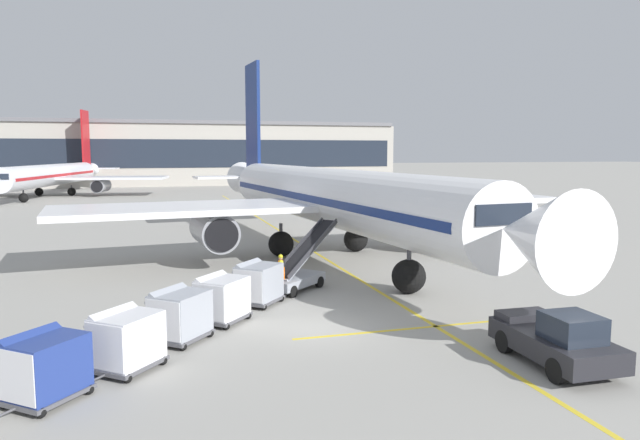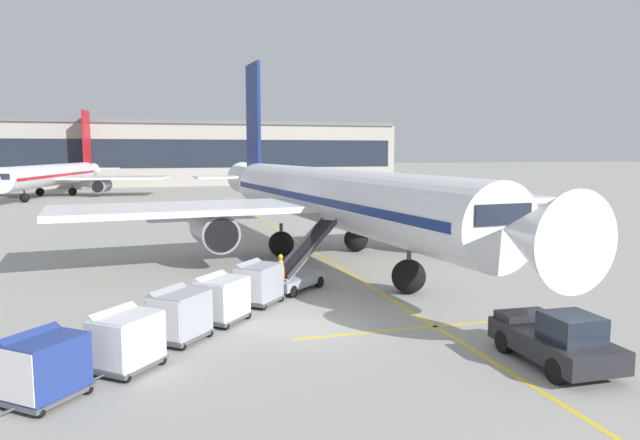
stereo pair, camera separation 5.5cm
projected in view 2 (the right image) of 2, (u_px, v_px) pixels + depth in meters
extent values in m
plane|color=#9E9B93|center=(315.00, 328.00, 22.36)|extent=(600.00, 600.00, 0.00)
cylinder|color=white|center=(329.00, 196.00, 36.57)|extent=(6.72, 33.30, 3.55)
cube|color=navy|center=(329.00, 196.00, 36.57)|extent=(6.63, 31.98, 0.43)
cone|color=white|center=(537.00, 235.00, 19.64)|extent=(3.69, 3.85, 3.37)
cone|color=white|center=(250.00, 179.00, 54.44)|extent=(3.55, 5.94, 3.01)
cube|color=white|center=(189.00, 209.00, 34.26)|extent=(16.29, 8.11, 0.36)
cylinder|color=#93969E|center=(214.00, 230.00, 34.27)|extent=(2.60, 4.50, 2.20)
cylinder|color=black|center=(222.00, 235.00, 32.24)|extent=(1.87, 0.30, 1.87)
cube|color=white|center=(438.00, 200.00, 40.52)|extent=(16.29, 8.11, 0.36)
cylinder|color=#93969E|center=(427.00, 220.00, 39.59)|extent=(2.60, 4.50, 2.20)
cylinder|color=black|center=(445.00, 223.00, 37.56)|extent=(1.87, 0.30, 1.87)
cube|color=navy|center=(253.00, 119.00, 52.50)|extent=(0.66, 3.98, 9.93)
cube|color=white|center=(255.00, 177.00, 52.84)|extent=(10.90, 3.67, 0.20)
cube|color=#1E2633|center=(490.00, 212.00, 21.87)|extent=(2.62, 1.83, 0.78)
cylinder|color=#47474C|center=(409.00, 263.00, 27.68)|extent=(0.22, 0.22, 1.34)
sphere|color=black|center=(409.00, 276.00, 27.76)|extent=(1.65, 1.65, 1.65)
cylinder|color=#47474C|center=(281.00, 234.00, 37.41)|extent=(0.22, 0.22, 1.34)
sphere|color=black|center=(281.00, 244.00, 37.49)|extent=(1.65, 1.65, 1.65)
cylinder|color=#47474C|center=(356.00, 230.00, 39.35)|extent=(0.22, 0.22, 1.34)
sphere|color=black|center=(356.00, 239.00, 39.43)|extent=(1.65, 1.65, 1.65)
cube|color=#A3A8B2|center=(294.00, 280.00, 28.39)|extent=(3.59, 3.47, 0.44)
cube|color=black|center=(276.00, 271.00, 27.72)|extent=(0.82, 0.82, 0.70)
cylinder|color=#333338|center=(285.00, 268.00, 28.29)|extent=(0.08, 0.08, 0.80)
cube|color=#A3A8B2|center=(306.00, 249.00, 29.19)|extent=(4.10, 3.85, 2.45)
cube|color=black|center=(306.00, 247.00, 29.18)|extent=(3.90, 3.65, 2.30)
cube|color=#333338|center=(314.00, 248.00, 28.95)|extent=(3.49, 3.19, 2.48)
cube|color=#333338|center=(299.00, 246.00, 29.41)|extent=(3.49, 3.19, 2.48)
cylinder|color=black|center=(319.00, 282.00, 29.04)|extent=(0.55, 0.53, 0.56)
cylinder|color=black|center=(295.00, 278.00, 29.81)|extent=(0.55, 0.53, 0.56)
cylinder|color=black|center=(292.00, 292.00, 27.03)|extent=(0.55, 0.53, 0.56)
cylinder|color=black|center=(267.00, 288.00, 27.79)|extent=(0.55, 0.53, 0.56)
cube|color=#515156|center=(259.00, 300.00, 25.84)|extent=(2.51, 2.56, 0.12)
cylinder|color=#4C4C51|center=(243.00, 307.00, 24.62)|extent=(0.50, 0.58, 0.07)
cube|color=#9EA3AD|center=(259.00, 282.00, 25.75)|extent=(2.37, 2.42, 1.50)
cube|color=#9EA3AD|center=(250.00, 269.00, 25.85)|extent=(1.82, 1.95, 0.74)
cube|color=silver|center=(247.00, 286.00, 24.87)|extent=(1.12, 0.95, 1.38)
sphere|color=black|center=(236.00, 304.00, 25.40)|extent=(0.30, 0.30, 0.30)
sphere|color=black|center=(263.00, 307.00, 24.85)|extent=(0.30, 0.30, 0.30)
sphere|color=black|center=(255.00, 295.00, 26.85)|extent=(0.30, 0.30, 0.30)
sphere|color=black|center=(281.00, 298.00, 26.30)|extent=(0.30, 0.30, 0.30)
cube|color=#515156|center=(222.00, 317.00, 23.10)|extent=(2.51, 2.56, 0.12)
cylinder|color=#4C4C51|center=(202.00, 327.00, 21.88)|extent=(0.50, 0.58, 0.07)
cube|color=silver|center=(222.00, 297.00, 23.01)|extent=(2.37, 2.42, 1.50)
cube|color=silver|center=(213.00, 283.00, 23.11)|extent=(1.82, 1.95, 0.74)
cube|color=silver|center=(208.00, 303.00, 22.13)|extent=(1.12, 0.95, 1.38)
sphere|color=black|center=(196.00, 322.00, 22.66)|extent=(0.30, 0.30, 0.30)
sphere|color=black|center=(226.00, 326.00, 22.11)|extent=(0.30, 0.30, 0.30)
sphere|color=black|center=(219.00, 312.00, 24.11)|extent=(0.30, 0.30, 0.30)
sphere|color=black|center=(248.00, 315.00, 23.56)|extent=(0.30, 0.30, 0.30)
cube|color=#515156|center=(180.00, 335.00, 20.81)|extent=(2.51, 2.56, 0.12)
cylinder|color=#4C4C51|center=(155.00, 347.00, 19.59)|extent=(0.50, 0.58, 0.07)
cube|color=#9EA3AD|center=(180.00, 313.00, 20.72)|extent=(2.37, 2.42, 1.50)
cube|color=#9EA3AD|center=(170.00, 298.00, 20.82)|extent=(1.82, 1.95, 0.74)
cube|color=silver|center=(162.00, 320.00, 19.84)|extent=(1.12, 0.95, 1.38)
sphere|color=black|center=(150.00, 341.00, 20.37)|extent=(0.30, 0.30, 0.30)
sphere|color=black|center=(182.00, 346.00, 19.82)|extent=(0.30, 0.30, 0.30)
sphere|color=black|center=(179.00, 328.00, 21.82)|extent=(0.30, 0.30, 0.30)
sphere|color=black|center=(209.00, 333.00, 21.27)|extent=(0.30, 0.30, 0.30)
cube|color=#515156|center=(128.00, 364.00, 18.05)|extent=(2.51, 2.56, 0.12)
cylinder|color=#4C4C51|center=(95.00, 379.00, 16.82)|extent=(0.50, 0.58, 0.07)
cube|color=silver|center=(127.00, 338.00, 17.95)|extent=(2.37, 2.42, 1.50)
cube|color=silver|center=(116.00, 320.00, 18.06)|extent=(1.82, 1.95, 0.74)
cube|color=silver|center=(103.00, 348.00, 17.08)|extent=(1.12, 0.95, 1.38)
sphere|color=black|center=(91.00, 371.00, 17.60)|extent=(0.30, 0.30, 0.30)
sphere|color=black|center=(126.00, 378.00, 17.05)|extent=(0.30, 0.30, 0.30)
sphere|color=black|center=(129.00, 354.00, 19.05)|extent=(0.30, 0.30, 0.30)
sphere|color=black|center=(162.00, 360.00, 18.50)|extent=(0.30, 0.30, 0.30)
cube|color=#515156|center=(46.00, 394.00, 15.81)|extent=(2.51, 2.56, 0.12)
cylinder|color=#4C4C51|center=(2.00, 414.00, 14.58)|extent=(0.50, 0.58, 0.07)
cube|color=navy|center=(45.00, 365.00, 15.71)|extent=(2.37, 2.42, 1.50)
cube|color=navy|center=(33.00, 344.00, 15.82)|extent=(1.82, 1.95, 0.74)
cube|color=silver|center=(13.00, 377.00, 14.84)|extent=(1.12, 0.95, 1.38)
sphere|color=black|center=(3.00, 403.00, 15.36)|extent=(0.30, 0.30, 0.30)
sphere|color=black|center=(40.00, 412.00, 14.81)|extent=(0.30, 0.30, 0.30)
sphere|color=black|center=(53.00, 381.00, 16.81)|extent=(0.30, 0.30, 0.30)
sphere|color=black|center=(88.00, 389.00, 16.26)|extent=(0.30, 0.30, 0.30)
cube|color=#232328|center=(554.00, 343.00, 18.51)|extent=(2.19, 4.44, 0.70)
cube|color=#1E2633|center=(572.00, 328.00, 17.68)|extent=(1.50, 1.57, 0.80)
cube|color=#28282D|center=(524.00, 315.00, 20.04)|extent=(1.80, 1.00, 0.24)
cylinder|color=black|center=(551.00, 337.00, 20.09)|extent=(0.30, 0.77, 0.76)
cylinder|color=black|center=(504.00, 341.00, 19.62)|extent=(0.30, 0.77, 0.76)
cylinder|color=black|center=(609.00, 365.00, 17.47)|extent=(0.30, 0.77, 0.76)
cylinder|color=black|center=(556.00, 371.00, 17.00)|extent=(0.30, 0.77, 0.76)
cylinder|color=#333847|center=(281.00, 281.00, 28.55)|extent=(0.15, 0.15, 0.86)
cylinder|color=#333847|center=(281.00, 280.00, 28.72)|extent=(0.15, 0.15, 0.86)
cube|color=orange|center=(281.00, 266.00, 28.55)|extent=(0.33, 0.43, 0.58)
cube|color=white|center=(278.00, 266.00, 28.55)|extent=(0.10, 0.33, 0.08)
sphere|color=tan|center=(281.00, 258.00, 28.50)|extent=(0.21, 0.21, 0.21)
sphere|color=yellow|center=(281.00, 257.00, 28.49)|extent=(0.23, 0.23, 0.23)
cylinder|color=orange|center=(280.00, 268.00, 28.32)|extent=(0.09, 0.09, 0.56)
cylinder|color=orange|center=(281.00, 266.00, 28.79)|extent=(0.09, 0.09, 0.56)
cylinder|color=#333847|center=(240.00, 296.00, 25.58)|extent=(0.15, 0.15, 0.86)
cylinder|color=#333847|center=(236.00, 297.00, 25.45)|extent=(0.15, 0.15, 0.86)
cube|color=yellow|center=(238.00, 280.00, 25.43)|extent=(0.45, 0.41, 0.58)
cube|color=white|center=(240.00, 281.00, 25.35)|extent=(0.29, 0.20, 0.08)
sphere|color=tan|center=(238.00, 271.00, 25.38)|extent=(0.21, 0.21, 0.21)
sphere|color=yellow|center=(238.00, 270.00, 25.38)|extent=(0.23, 0.23, 0.23)
cylinder|color=yellow|center=(242.00, 280.00, 25.62)|extent=(0.09, 0.09, 0.56)
cylinder|color=yellow|center=(234.00, 282.00, 25.25)|extent=(0.09, 0.09, 0.56)
cylinder|color=#333847|center=(281.00, 287.00, 27.20)|extent=(0.15, 0.15, 0.86)
cylinder|color=#333847|center=(282.00, 288.00, 27.04)|extent=(0.15, 0.15, 0.86)
cube|color=orange|center=(281.00, 273.00, 27.04)|extent=(0.27, 0.40, 0.58)
cube|color=white|center=(284.00, 272.00, 27.08)|extent=(0.04, 0.34, 0.08)
sphere|color=brown|center=(281.00, 264.00, 26.99)|extent=(0.21, 0.21, 0.21)
sphere|color=yellow|center=(281.00, 262.00, 26.98)|extent=(0.23, 0.23, 0.23)
cylinder|color=orange|center=(280.00, 273.00, 27.27)|extent=(0.09, 0.09, 0.56)
cylinder|color=orange|center=(282.00, 275.00, 26.82)|extent=(0.09, 0.09, 0.56)
cube|color=black|center=(253.00, 273.00, 32.44)|extent=(0.61, 0.61, 0.05)
cone|color=orange|center=(252.00, 267.00, 32.40)|extent=(0.49, 0.49, 0.65)
cylinder|color=white|center=(252.00, 266.00, 32.40)|extent=(0.27, 0.27, 0.08)
cube|color=yellow|center=(325.00, 258.00, 36.95)|extent=(0.20, 110.00, 0.01)
cube|color=yellow|center=(442.00, 326.00, 22.65)|extent=(12.00, 0.20, 0.01)
cube|color=#A8A399|center=(163.00, 155.00, 118.93)|extent=(95.29, 16.10, 12.07)
cube|color=#1E2633|center=(164.00, 154.00, 111.17)|extent=(92.43, 0.10, 5.43)
cube|color=slate|center=(162.00, 123.00, 116.65)|extent=(94.34, 13.68, 0.70)
cylinder|color=silver|center=(51.00, 175.00, 87.05)|extent=(9.44, 33.90, 3.21)
cube|color=red|center=(51.00, 175.00, 87.05)|extent=(9.22, 32.57, 0.38)
cone|color=silver|center=(90.00, 169.00, 106.31)|extent=(3.63, 5.55, 2.73)
cylinder|color=#93969E|center=(2.00, 186.00, 86.74)|extent=(2.77, 4.70, 1.99)
cube|color=silver|center=(113.00, 178.00, 88.75)|extent=(17.08, 9.65, 0.36)
cylinder|color=#93969E|center=(102.00, 186.00, 88.08)|extent=(2.77, 4.70, 1.99)
cylinder|color=black|center=(98.00, 187.00, 85.85)|extent=(1.68, 0.43, 1.69)
cube|color=red|center=(87.00, 139.00, 104.40)|extent=(1.03, 4.05, 10.17)
cube|color=silver|center=(87.00, 168.00, 104.76)|extent=(11.26, 4.70, 0.20)
cube|color=#1E2633|center=(2.00, 176.00, 70.87)|extent=(2.47, 1.83, 0.71)
cylinder|color=#47474C|center=(24.00, 194.00, 77.24)|extent=(0.22, 0.22, 1.02)
sphere|color=black|center=(25.00, 198.00, 77.30)|extent=(1.25, 1.25, 1.25)
cylinder|color=#47474C|center=(40.00, 188.00, 88.75)|extent=(0.22, 0.22, 1.02)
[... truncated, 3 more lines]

